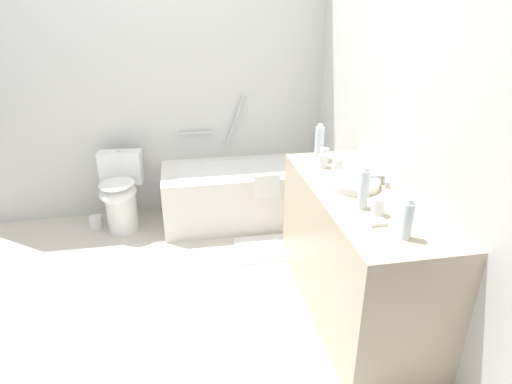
# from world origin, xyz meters

# --- Properties ---
(ground_plane) EXTENTS (4.19, 4.19, 0.00)m
(ground_plane) POSITION_xyz_m (0.00, 0.00, 0.00)
(ground_plane) COLOR beige
(wall_back_tiled) EXTENTS (3.59, 0.10, 2.45)m
(wall_back_tiled) POSITION_xyz_m (0.00, 1.37, 1.22)
(wall_back_tiled) COLOR silver
(wall_back_tiled) RESTS_ON ground_plane
(wall_right_mirror) EXTENTS (0.10, 3.05, 2.45)m
(wall_right_mirror) POSITION_xyz_m (1.65, 0.00, 1.22)
(wall_right_mirror) COLOR silver
(wall_right_mirror) RESTS_ON ground_plane
(bathtub) EXTENTS (1.50, 0.67, 1.11)m
(bathtub) POSITION_xyz_m (0.81, 0.99, 0.28)
(bathtub) COLOR silver
(bathtub) RESTS_ON ground_plane
(toilet) EXTENTS (0.38, 0.52, 0.70)m
(toilet) POSITION_xyz_m (-0.31, 1.01, 0.35)
(toilet) COLOR white
(toilet) RESTS_ON ground_plane
(vanity_counter) EXTENTS (0.58, 1.50, 0.86)m
(vanity_counter) POSITION_xyz_m (1.30, -0.41, 0.43)
(vanity_counter) COLOR tan
(vanity_counter) RESTS_ON ground_plane
(sink_basin) EXTENTS (0.34, 0.34, 0.05)m
(sink_basin) POSITION_xyz_m (1.27, -0.31, 0.88)
(sink_basin) COLOR white
(sink_basin) RESTS_ON vanity_counter
(sink_faucet) EXTENTS (0.12, 0.15, 0.06)m
(sink_faucet) POSITION_xyz_m (1.47, -0.31, 0.89)
(sink_faucet) COLOR #B6B6BB
(sink_faucet) RESTS_ON vanity_counter
(water_bottle_0) EXTENTS (0.06, 0.06, 0.21)m
(water_bottle_0) POSITION_xyz_m (1.29, -0.96, 0.95)
(water_bottle_0) COLOR silver
(water_bottle_0) RESTS_ON vanity_counter
(water_bottle_1) EXTENTS (0.06, 0.06, 0.25)m
(water_bottle_1) POSITION_xyz_m (1.23, 0.21, 0.98)
(water_bottle_1) COLOR silver
(water_bottle_1) RESTS_ON vanity_counter
(water_bottle_2) EXTENTS (0.06, 0.06, 0.24)m
(water_bottle_2) POSITION_xyz_m (1.21, -0.61, 0.97)
(water_bottle_2) COLOR silver
(water_bottle_2) RESTS_ON vanity_counter
(drinking_glass_0) EXTENTS (0.06, 0.06, 0.10)m
(drinking_glass_0) POSITION_xyz_m (1.24, 0.14, 0.91)
(drinking_glass_0) COLOR white
(drinking_glass_0) RESTS_ON vanity_counter
(drinking_glass_1) EXTENTS (0.07, 0.07, 0.08)m
(drinking_glass_1) POSITION_xyz_m (1.27, -0.05, 0.90)
(drinking_glass_1) COLOR white
(drinking_glass_1) RESTS_ON vanity_counter
(drinking_glass_2) EXTENTS (0.07, 0.07, 0.09)m
(drinking_glass_2) POSITION_xyz_m (1.26, -0.71, 0.90)
(drinking_glass_2) COLOR white
(drinking_glass_2) RESTS_ON vanity_counter
(drinking_glass_3) EXTENTS (0.07, 0.07, 0.09)m
(drinking_glass_3) POSITION_xyz_m (1.20, 0.03, 0.90)
(drinking_glass_3) COLOR white
(drinking_glass_3) RESTS_ON vanity_counter
(soap_dish) EXTENTS (0.09, 0.06, 0.02)m
(soap_dish) POSITION_xyz_m (1.22, -0.80, 0.87)
(soap_dish) COLOR white
(soap_dish) RESTS_ON vanity_counter
(bath_mat) EXTENTS (0.53, 0.42, 0.01)m
(bath_mat) POSITION_xyz_m (0.90, 0.41, 0.01)
(bath_mat) COLOR white
(bath_mat) RESTS_ON ground_plane
(toilet_paper_roll) EXTENTS (0.11, 0.11, 0.11)m
(toilet_paper_roll) POSITION_xyz_m (-0.57, 1.07, 0.05)
(toilet_paper_roll) COLOR white
(toilet_paper_roll) RESTS_ON ground_plane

